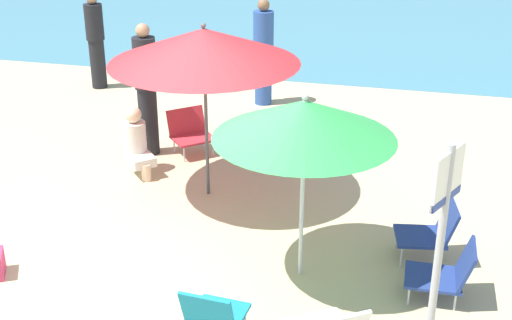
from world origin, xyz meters
name	(u,v)px	position (x,y,z in m)	size (l,w,h in m)	color
ground_plane	(155,242)	(0.00, 0.00, 0.00)	(40.00, 40.00, 0.00)	#CCB789
umbrella_red	(204,46)	(0.21, 1.23, 1.82)	(2.16, 2.16, 2.08)	#4C4C51
umbrella_green	(304,120)	(1.60, -0.21, 1.61)	(1.68, 1.68, 1.86)	silver
beach_chair_b	(446,272)	(2.97, -0.29, 0.28)	(0.61, 0.46, 0.57)	navy
beach_chair_c	(431,231)	(2.82, 0.37, 0.32)	(0.64, 0.54, 0.61)	navy
beach_chair_d	(213,314)	(1.10, -1.45, 0.31)	(0.49, 0.56, 0.60)	teal
beach_chair_e	(190,131)	(-0.41, 2.40, 0.30)	(0.74, 0.74, 0.58)	red
person_a	(263,52)	(0.10, 4.57, 0.85)	(0.32, 0.32, 1.69)	#2D519E
person_b	(146,90)	(-0.93, 2.23, 0.91)	(0.30, 0.30, 1.79)	black
person_c	(96,41)	(-2.85, 4.70, 0.82)	(0.31, 0.31, 1.63)	black
person_d	(136,141)	(-0.85, 1.61, 0.43)	(0.50, 0.51, 0.87)	silver
warning_sign	(441,236)	(2.82, -1.46, 1.30)	(0.21, 0.41, 2.01)	#ADADB2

